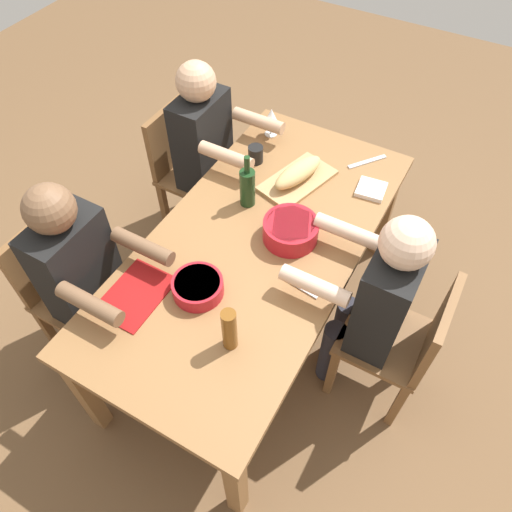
{
  "coord_description": "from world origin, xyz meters",
  "views": [
    {
      "loc": [
        -1.29,
        -0.73,
        2.47
      ],
      "look_at": [
        0.0,
        0.0,
        0.63
      ],
      "focal_mm": 34.3,
      "sensor_mm": 36.0,
      "label": 1
    }
  ],
  "objects_px": {
    "chair_near_center": "(405,341)",
    "bread_loaf": "(298,172)",
    "dining_table": "(256,252)",
    "chair_far_left": "(69,285)",
    "wine_bottle": "(247,187)",
    "diner_far_left": "(85,274)",
    "cup_far_right": "(256,154)",
    "napkin_stack": "(371,189)",
    "serving_bowl_salad": "(291,229)",
    "wine_glass": "(271,117)",
    "diner_near_center": "(376,299)",
    "serving_bowl_pasta": "(198,286)",
    "cutting_board": "(297,181)",
    "diner_far_right": "(209,147)",
    "beer_bottle": "(229,330)",
    "chair_far_right": "(186,165)"
  },
  "relations": [
    {
      "from": "chair_near_center",
      "to": "bread_loaf",
      "type": "xyz_separation_m",
      "value": [
        0.46,
        0.79,
        0.32
      ]
    },
    {
      "from": "dining_table",
      "to": "chair_far_left",
      "type": "bearing_deg",
      "value": 123.44
    },
    {
      "from": "chair_far_left",
      "to": "wine_bottle",
      "type": "xyz_separation_m",
      "value": [
        0.72,
        -0.62,
        0.37
      ]
    },
    {
      "from": "diner_far_left",
      "to": "bread_loaf",
      "type": "xyz_separation_m",
      "value": [
        0.97,
        -0.59,
        0.11
      ]
    },
    {
      "from": "cup_far_right",
      "to": "napkin_stack",
      "type": "relative_size",
      "value": 0.66
    },
    {
      "from": "diner_far_left",
      "to": "bread_loaf",
      "type": "bearing_deg",
      "value": -31.12
    },
    {
      "from": "serving_bowl_salad",
      "to": "wine_glass",
      "type": "distance_m",
      "value": 0.78
    },
    {
      "from": "diner_near_center",
      "to": "cup_far_right",
      "type": "xyz_separation_m",
      "value": [
        0.49,
        0.88,
        0.09
      ]
    },
    {
      "from": "serving_bowl_pasta",
      "to": "cutting_board",
      "type": "distance_m",
      "value": 0.83
    },
    {
      "from": "dining_table",
      "to": "serving_bowl_pasta",
      "type": "xyz_separation_m",
      "value": [
        -0.37,
        0.07,
        0.12
      ]
    },
    {
      "from": "wine_bottle",
      "to": "cup_far_right",
      "type": "bearing_deg",
      "value": 22.2
    },
    {
      "from": "bread_loaf",
      "to": "diner_far_right",
      "type": "bearing_deg",
      "value": 84.2
    },
    {
      "from": "diner_near_center",
      "to": "cutting_board",
      "type": "bearing_deg",
      "value": 53.14
    },
    {
      "from": "dining_table",
      "to": "serving_bowl_pasta",
      "type": "bearing_deg",
      "value": 168.68
    },
    {
      "from": "diner_far_right",
      "to": "wine_bottle",
      "type": "height_order",
      "value": "diner_far_right"
    },
    {
      "from": "serving_bowl_salad",
      "to": "napkin_stack",
      "type": "xyz_separation_m",
      "value": [
        0.48,
        -0.22,
        -0.05
      ]
    },
    {
      "from": "cutting_board",
      "to": "napkin_stack",
      "type": "height_order",
      "value": "napkin_stack"
    },
    {
      "from": "diner_far_left",
      "to": "chair_far_left",
      "type": "bearing_deg",
      "value": 90.0
    },
    {
      "from": "diner_far_left",
      "to": "diner_far_right",
      "type": "height_order",
      "value": "same"
    },
    {
      "from": "serving_bowl_salad",
      "to": "wine_glass",
      "type": "height_order",
      "value": "wine_glass"
    },
    {
      "from": "napkin_stack",
      "to": "bread_loaf",
      "type": "bearing_deg",
      "value": 108.97
    },
    {
      "from": "bread_loaf",
      "to": "beer_bottle",
      "type": "distance_m",
      "value": 0.99
    },
    {
      "from": "chair_near_center",
      "to": "serving_bowl_salad",
      "type": "height_order",
      "value": "chair_near_center"
    },
    {
      "from": "diner_far_right",
      "to": "cutting_board",
      "type": "xyz_separation_m",
      "value": [
        -0.06,
        -0.59,
        0.05
      ]
    },
    {
      "from": "napkin_stack",
      "to": "chair_near_center",
      "type": "bearing_deg",
      "value": -143.03
    },
    {
      "from": "diner_far_right",
      "to": "wine_glass",
      "type": "relative_size",
      "value": 7.23
    },
    {
      "from": "bread_loaf",
      "to": "napkin_stack",
      "type": "relative_size",
      "value": 2.29
    },
    {
      "from": "cup_far_right",
      "to": "chair_far_left",
      "type": "bearing_deg",
      "value": 153.6
    },
    {
      "from": "diner_far_left",
      "to": "diner_far_right",
      "type": "distance_m",
      "value": 1.03
    },
    {
      "from": "dining_table",
      "to": "wine_glass",
      "type": "height_order",
      "value": "wine_glass"
    },
    {
      "from": "chair_far_right",
      "to": "beer_bottle",
      "type": "relative_size",
      "value": 3.86
    },
    {
      "from": "beer_bottle",
      "to": "cup_far_right",
      "type": "relative_size",
      "value": 2.37
    },
    {
      "from": "diner_near_center",
      "to": "chair_far_left",
      "type": "xyz_separation_m",
      "value": [
        -0.52,
        1.38,
        -0.21
      ]
    },
    {
      "from": "diner_far_left",
      "to": "beer_bottle",
      "type": "bearing_deg",
      "value": -90.08
    },
    {
      "from": "chair_far_right",
      "to": "wine_bottle",
      "type": "relative_size",
      "value": 2.93
    },
    {
      "from": "serving_bowl_salad",
      "to": "napkin_stack",
      "type": "relative_size",
      "value": 1.85
    },
    {
      "from": "diner_near_center",
      "to": "wine_glass",
      "type": "relative_size",
      "value": 7.23
    },
    {
      "from": "diner_far_left",
      "to": "cup_far_right",
      "type": "bearing_deg",
      "value": -17.47
    },
    {
      "from": "serving_bowl_salad",
      "to": "wine_bottle",
      "type": "relative_size",
      "value": 0.89
    },
    {
      "from": "dining_table",
      "to": "wine_glass",
      "type": "bearing_deg",
      "value": 23.29
    },
    {
      "from": "serving_bowl_pasta",
      "to": "beer_bottle",
      "type": "bearing_deg",
      "value": -120.45
    },
    {
      "from": "serving_bowl_pasta",
      "to": "chair_near_center",
      "type": "bearing_deg",
      "value": -66.56
    },
    {
      "from": "chair_near_center",
      "to": "wine_glass",
      "type": "relative_size",
      "value": 5.12
    },
    {
      "from": "wine_bottle",
      "to": "cup_far_right",
      "type": "distance_m",
      "value": 0.32
    },
    {
      "from": "serving_bowl_pasta",
      "to": "napkin_stack",
      "type": "xyz_separation_m",
      "value": [
        0.95,
        -0.42,
        -0.03
      ]
    },
    {
      "from": "chair_near_center",
      "to": "beer_bottle",
      "type": "xyz_separation_m",
      "value": [
        -0.52,
        0.61,
        0.37
      ]
    },
    {
      "from": "diner_near_center",
      "to": "chair_far_right",
      "type": "xyz_separation_m",
      "value": [
        0.52,
        1.38,
        -0.21
      ]
    },
    {
      "from": "wine_glass",
      "to": "cup_far_right",
      "type": "xyz_separation_m",
      "value": [
        -0.25,
        -0.04,
        -0.07
      ]
    },
    {
      "from": "chair_far_right",
      "to": "dining_table",
      "type": "bearing_deg",
      "value": -123.44
    },
    {
      "from": "serving_bowl_salad",
      "to": "dining_table",
      "type": "bearing_deg",
      "value": 127.21
    }
  ]
}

